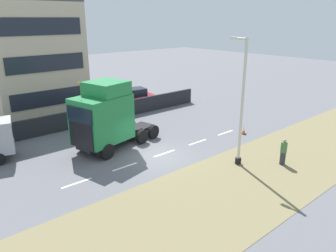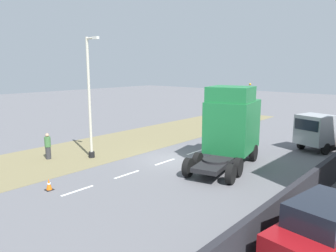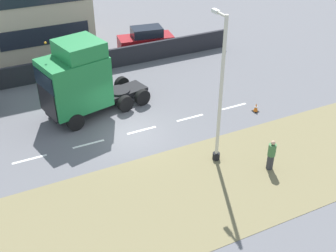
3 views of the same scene
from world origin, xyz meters
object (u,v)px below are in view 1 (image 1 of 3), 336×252
Objects in this scene: parked_car at (133,99)px; pedestrian at (283,152)px; lorry_cab at (105,117)px; lamp_post at (241,110)px; traffic_cone_lead at (244,131)px.

pedestrian is (-16.91, 0.52, -0.17)m from parked_car.
lorry_cab is 1.49× the size of parked_car.
lamp_post is 6.60m from traffic_cone_lead.
lorry_cab is 11.84× the size of traffic_cone_lead.
lorry_cab is 10.93m from traffic_cone_lead.
parked_car is 0.60× the size of lamp_post.
parked_car is 15.42m from lamp_post.
parked_car is 2.71× the size of pedestrian.
lamp_post is 3.87m from pedestrian.
lamp_post is at bearing 122.79° from traffic_cone_lead.
traffic_cone_lead is at bearing -57.21° from lamp_post.
pedestrian is at bearing -155.54° from lorry_cab.
lamp_post reaches higher than lorry_cab.
pedestrian reaches higher than traffic_cone_lead.
lorry_cab reaches higher than pedestrian.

